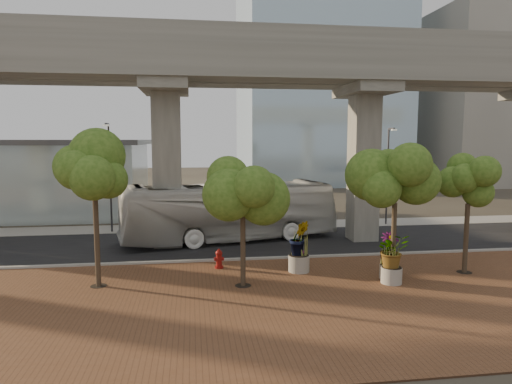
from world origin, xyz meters
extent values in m
plane|color=#342E25|center=(0.00, 0.00, 0.00)|extent=(160.00, 160.00, 0.00)
cube|color=brown|center=(0.00, -8.00, 0.03)|extent=(70.00, 13.00, 0.06)
cube|color=black|center=(0.00, 2.00, 0.02)|extent=(90.00, 8.00, 0.04)
cube|color=#A29E97|center=(0.00, -2.00, 0.08)|extent=(70.00, 0.25, 0.16)
cube|color=#A29E97|center=(0.00, 7.50, 0.03)|extent=(90.00, 3.00, 0.06)
cube|color=gray|center=(0.00, 0.40, 10.50)|extent=(72.00, 2.40, 1.80)
cube|color=gray|center=(0.00, 3.60, 10.50)|extent=(72.00, 2.40, 1.80)
cube|color=gray|center=(0.00, -0.70, 11.90)|extent=(72.00, 0.12, 1.00)
cube|color=gray|center=(0.00, 4.70, 11.90)|extent=(72.00, 0.12, 1.00)
cube|color=silver|center=(-20.00, 16.00, 3.00)|extent=(22.00, 12.00, 6.00)
cube|color=#49494E|center=(-20.00, 16.00, 6.10)|extent=(23.00, 13.00, 0.40)
cube|color=#A29D92|center=(38.00, 36.00, 12.00)|extent=(18.00, 16.00, 24.00)
imported|color=silver|center=(-2.27, 2.82, 1.87)|extent=(13.76, 5.89, 3.73)
cylinder|color=maroon|center=(-3.33, -3.34, 0.11)|extent=(0.43, 0.43, 0.10)
cylinder|color=maroon|center=(-3.33, -3.34, 0.45)|extent=(0.29, 0.29, 0.69)
sphere|color=maroon|center=(-3.33, -3.34, 0.80)|extent=(0.33, 0.33, 0.33)
cylinder|color=maroon|center=(-3.33, -3.34, 0.95)|extent=(0.10, 0.10, 0.12)
cylinder|color=maroon|center=(-3.33, -3.34, 0.51)|extent=(0.48, 0.19, 0.19)
cylinder|color=#AAA699|center=(4.00, -6.76, 0.41)|extent=(0.90, 0.90, 0.70)
imported|color=#345717|center=(4.00, -6.76, 1.52)|extent=(2.01, 2.01, 1.51)
cylinder|color=#AAA399|center=(4.16, -6.10, 0.37)|extent=(0.80, 0.80, 0.63)
imported|color=#345717|center=(4.16, -6.10, 1.42)|extent=(1.97, 1.97, 1.48)
cylinder|color=#A49E94|center=(0.40, -4.45, 0.45)|extent=(1.01, 1.01, 0.78)
imported|color=#345717|center=(0.40, -4.45, 1.68)|extent=(2.24, 2.24, 1.68)
cylinder|color=#4F3C2D|center=(-8.62, -5.39, 1.96)|extent=(0.22, 0.22, 3.81)
cylinder|color=black|center=(-8.62, -5.39, 0.07)|extent=(0.70, 0.70, 0.01)
cylinder|color=#4F3C2D|center=(-2.47, -6.20, 1.68)|extent=(0.22, 0.22, 3.24)
cylinder|color=black|center=(-2.47, -6.20, 0.07)|extent=(0.70, 0.70, 0.01)
cylinder|color=#4F3C2D|center=(4.23, -6.35, 1.80)|extent=(0.22, 0.22, 3.48)
cylinder|color=black|center=(4.23, -6.35, 0.07)|extent=(0.70, 0.70, 0.01)
cylinder|color=#4F3C2D|center=(8.13, -5.70, 1.70)|extent=(0.22, 0.22, 3.28)
cylinder|color=black|center=(8.13, -5.70, 0.07)|extent=(0.70, 0.70, 0.01)
cylinder|color=#2D2E32|center=(-10.05, 6.62, 3.68)|extent=(0.13, 0.13, 7.28)
cube|color=#2D2E32|center=(-10.05, 6.16, 7.32)|extent=(0.14, 0.91, 0.14)
cube|color=silver|center=(-10.05, 5.71, 7.23)|extent=(0.36, 0.18, 0.11)
cylinder|color=#2B2A2F|center=(9.70, 6.70, 3.56)|extent=(0.12, 0.12, 7.05)
cube|color=#2B2A2F|center=(9.70, 6.26, 7.09)|extent=(0.13, 0.88, 0.13)
cube|color=silver|center=(9.70, 5.82, 7.00)|extent=(0.35, 0.18, 0.11)
camera|label=1|loc=(-4.57, -25.11, 6.30)|focal=32.00mm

